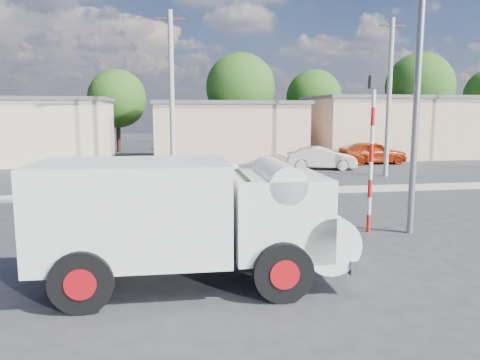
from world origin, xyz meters
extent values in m
plane|color=#2B2B2E|center=(0.00, 0.00, 0.00)|extent=(120.00, 120.00, 0.00)
cube|color=#99968E|center=(0.00, 8.00, 0.08)|extent=(40.00, 0.80, 0.16)
cylinder|color=black|center=(-3.92, -2.70, 0.55)|extent=(1.11, 0.35, 1.10)
cylinder|color=red|center=(-3.92, -2.70, 0.55)|extent=(0.55, 0.38, 0.54)
cylinder|color=black|center=(-3.86, -0.61, 0.55)|extent=(1.11, 0.35, 1.10)
cylinder|color=red|center=(-3.86, -0.61, 0.55)|extent=(0.55, 0.38, 0.54)
cylinder|color=black|center=(-0.44, -2.81, 0.55)|extent=(1.11, 0.35, 1.10)
cylinder|color=red|center=(-0.44, -2.81, 0.55)|extent=(0.55, 0.38, 0.54)
cylinder|color=black|center=(-0.37, -0.72, 0.55)|extent=(1.11, 0.35, 1.10)
cylinder|color=red|center=(-0.37, -0.72, 0.55)|extent=(0.55, 0.38, 0.54)
cube|color=black|center=(-2.20, -1.71, 0.63)|extent=(4.62, 1.44, 0.18)
cube|color=silver|center=(-3.10, -1.68, 1.54)|extent=(3.65, 2.30, 1.84)
cube|color=silver|center=(-0.31, -1.77, 1.39)|extent=(1.86, 2.10, 1.54)
cylinder|color=silver|center=(0.54, -1.80, 0.95)|extent=(1.16, 2.08, 1.10)
cylinder|color=silver|center=(-0.31, -1.77, 2.09)|extent=(0.76, 2.06, 0.70)
cube|color=silver|center=(0.94, -1.81, 0.55)|extent=(0.21, 2.14, 0.28)
cube|color=black|center=(-1.00, -1.75, 1.84)|extent=(0.13, 1.70, 0.70)
imported|color=black|center=(-0.87, 0.10, 0.46)|extent=(1.74, 0.62, 0.91)
imported|color=white|center=(-0.87, 0.10, 0.95)|extent=(0.46, 0.69, 1.89)
imported|color=beige|center=(6.64, 15.34, 0.66)|extent=(4.21, 2.30, 1.32)
imported|color=#9A2407|center=(10.87, 17.53, 0.73)|extent=(4.29, 1.74, 1.46)
cylinder|color=red|center=(3.20, 1.50, 0.25)|extent=(0.11, 0.11, 0.50)
cylinder|color=white|center=(3.20, 1.50, 0.75)|extent=(0.11, 0.11, 0.50)
cylinder|color=red|center=(3.20, 1.50, 1.25)|extent=(0.11, 0.11, 0.50)
cylinder|color=white|center=(3.20, 1.50, 1.75)|extent=(0.11, 0.11, 0.50)
cylinder|color=red|center=(3.20, 1.50, 2.25)|extent=(0.11, 0.11, 0.50)
cylinder|color=white|center=(3.20, 1.50, 2.75)|extent=(0.11, 0.11, 0.50)
cylinder|color=red|center=(3.20, 1.50, 3.25)|extent=(0.11, 0.11, 0.50)
cylinder|color=white|center=(3.20, 1.50, 3.75)|extent=(0.11, 0.11, 0.50)
cube|color=black|center=(3.20, 1.50, 4.18)|extent=(0.28, 0.18, 0.36)
cylinder|color=slate|center=(4.30, 1.20, 4.50)|extent=(0.18, 0.18, 9.00)
cube|color=beige|center=(-12.00, 22.00, 2.00)|extent=(12.00, 7.00, 4.00)
cube|color=#59595B|center=(-12.00, 22.00, 4.12)|extent=(12.30, 7.30, 0.24)
cube|color=#D1A390|center=(2.00, 22.00, 1.90)|extent=(10.00, 7.00, 3.80)
cube|color=#59595B|center=(2.00, 22.00, 3.92)|extent=(10.30, 7.30, 0.24)
cube|color=tan|center=(14.00, 22.00, 2.10)|extent=(11.00, 7.00, 4.20)
cube|color=#59595B|center=(14.00, 22.00, 4.32)|extent=(11.30, 7.30, 0.24)
cylinder|color=#38281E|center=(-6.00, 29.00, 1.74)|extent=(0.36, 0.36, 3.47)
sphere|color=#33601C|center=(-6.00, 29.00, 4.34)|extent=(4.71, 4.71, 4.71)
cylinder|color=#38281E|center=(4.00, 28.00, 2.10)|extent=(0.36, 0.36, 4.20)
sphere|color=#33601C|center=(4.00, 28.00, 5.25)|extent=(5.70, 5.70, 5.70)
cylinder|color=#38281E|center=(11.00, 30.00, 1.82)|extent=(0.36, 0.36, 3.64)
sphere|color=#33601C|center=(11.00, 30.00, 4.55)|extent=(4.94, 4.94, 4.94)
cylinder|color=#38281E|center=(20.00, 28.00, 2.18)|extent=(0.36, 0.36, 4.37)
sphere|color=#33601C|center=(20.00, 28.00, 5.46)|extent=(5.93, 5.93, 5.93)
cylinder|color=#99968E|center=(-2.00, 12.00, 4.00)|extent=(0.24, 0.24, 8.00)
cube|color=#38281E|center=(-2.00, 12.00, 7.60)|extent=(1.40, 0.08, 0.08)
cylinder|color=#99968E|center=(9.00, 12.00, 4.00)|extent=(0.24, 0.24, 8.00)
cube|color=#38281E|center=(9.00, 12.00, 7.60)|extent=(1.40, 0.08, 0.08)
camera|label=1|loc=(-2.53, -10.63, 3.42)|focal=35.00mm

